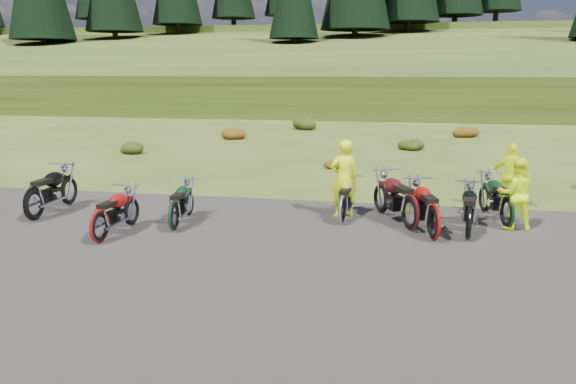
% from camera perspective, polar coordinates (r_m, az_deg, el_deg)
% --- Properties ---
extents(ground, '(300.00, 300.00, 0.00)m').
position_cam_1_polar(ground, '(11.27, 1.13, -5.71)').
color(ground, '#3B4B19').
rests_on(ground, ground).
extents(gravel_pad, '(20.00, 12.00, 0.04)m').
position_cam_1_polar(gravel_pad, '(9.42, -0.91, -9.45)').
color(gravel_pad, black).
rests_on(gravel_pad, ground).
extents(hill_slope, '(300.00, 45.97, 9.37)m').
position_cam_1_polar(hill_slope, '(60.69, 9.08, 9.00)').
color(hill_slope, '#2B3A13').
rests_on(hill_slope, ground).
extents(hill_plateau, '(300.00, 90.00, 9.17)m').
position_cam_1_polar(hill_plateau, '(120.62, 9.98, 10.62)').
color(hill_plateau, '#2B3A13').
rests_on(hill_plateau, ground).
extents(shrub_1, '(1.03, 1.03, 0.61)m').
position_cam_1_polar(shrub_1, '(24.62, -15.68, 4.52)').
color(shrub_1, '#23340D').
rests_on(shrub_1, ground).
extents(shrub_2, '(1.30, 1.30, 0.77)m').
position_cam_1_polar(shrub_2, '(28.47, -5.68, 6.10)').
color(shrub_2, '#68310D').
rests_on(shrub_2, ground).
extents(shrub_3, '(1.56, 1.56, 0.92)m').
position_cam_1_polar(shrub_3, '(32.99, 1.80, 7.15)').
color(shrub_3, '#23340D').
rests_on(shrub_3, ground).
extents(shrub_4, '(0.77, 0.77, 0.45)m').
position_cam_1_polar(shrub_4, '(20.15, 4.36, 3.04)').
color(shrub_4, '#68310D').
rests_on(shrub_4, ground).
extents(shrub_5, '(1.03, 1.03, 0.61)m').
position_cam_1_polar(shrub_5, '(25.27, 12.29, 4.89)').
color(shrub_5, '#23340D').
rests_on(shrub_5, ground).
extents(shrub_6, '(1.30, 1.30, 0.77)m').
position_cam_1_polar(shrub_6, '(30.74, 17.50, 6.05)').
color(shrub_6, '#68310D').
rests_on(shrub_6, ground).
extents(motorcycle_0, '(0.79, 2.26, 1.18)m').
position_cam_1_polar(motorcycle_0, '(14.46, -24.25, -2.73)').
color(motorcycle_0, black).
rests_on(motorcycle_0, ground).
extents(motorcycle_1, '(0.75, 1.97, 1.01)m').
position_cam_1_polar(motorcycle_1, '(12.16, -18.49, -5.00)').
color(motorcycle_1, '#9C0B0F').
rests_on(motorcycle_1, ground).
extents(motorcycle_2, '(0.81, 1.95, 0.99)m').
position_cam_1_polar(motorcycle_2, '(12.61, -11.46, -3.97)').
color(motorcycle_2, black).
rests_on(motorcycle_2, ground).
extents(motorcycle_3, '(0.76, 1.89, 0.97)m').
position_cam_1_polar(motorcycle_3, '(12.97, 5.49, -3.31)').
color(motorcycle_3, silver).
rests_on(motorcycle_3, ground).
extents(motorcycle_4, '(1.68, 2.37, 1.19)m').
position_cam_1_polar(motorcycle_4, '(12.67, 12.24, -3.93)').
color(motorcycle_4, '#4C0C15').
rests_on(motorcycle_4, ground).
extents(motorcycle_5, '(0.89, 2.08, 1.06)m').
position_cam_1_polar(motorcycle_5, '(12.30, 17.76, -4.76)').
color(motorcycle_5, black).
rests_on(motorcycle_5, ground).
extents(motorcycle_6, '(1.23, 2.26, 1.13)m').
position_cam_1_polar(motorcycle_6, '(12.07, 14.49, -4.87)').
color(motorcycle_6, '#940C0A').
rests_on(motorcycle_6, ground).
extents(motorcycle_7, '(1.10, 2.19, 1.10)m').
position_cam_1_polar(motorcycle_7, '(13.46, 21.25, -3.54)').
color(motorcycle_7, black).
rests_on(motorcycle_7, ground).
extents(person_middle, '(0.80, 0.68, 1.86)m').
position_cam_1_polar(person_middle, '(13.39, 5.69, 1.26)').
color(person_middle, '#D5EA0C').
rests_on(person_middle, ground).
extents(person_right_a, '(0.83, 0.68, 1.60)m').
position_cam_1_polar(person_right_a, '(13.26, 22.10, -0.28)').
color(person_right_a, '#D5EA0C').
rests_on(person_right_a, ground).
extents(person_right_b, '(1.04, 0.58, 1.67)m').
position_cam_1_polar(person_right_b, '(15.20, 21.69, 1.42)').
color(person_right_b, '#D5EA0C').
rests_on(person_right_b, ground).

